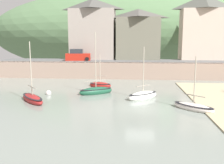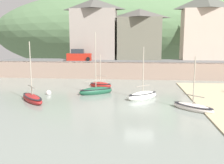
% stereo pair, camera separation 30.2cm
% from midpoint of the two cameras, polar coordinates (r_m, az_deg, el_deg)
% --- Properties ---
extents(ground, '(48.00, 41.00, 0.61)m').
position_cam_midpoint_polar(ground, '(12.49, 14.19, -16.72)').
color(ground, gray).
extents(quay_seawall, '(48.00, 9.40, 2.40)m').
position_cam_midpoint_polar(quay_seawall, '(38.40, 6.45, 2.91)').
color(quay_seawall, gray).
rests_on(quay_seawall, ground).
extents(hillside_backdrop, '(80.00, 44.00, 23.53)m').
position_cam_midpoint_polar(hillside_backdrop, '(75.99, 3.29, 11.28)').
color(hillside_backdrop, '#587A50').
rests_on(hillside_backdrop, ground).
extents(waterfront_building_left, '(8.27, 5.51, 10.83)m').
position_cam_midpoint_polar(waterfront_building_left, '(46.58, -3.89, 12.12)').
color(waterfront_building_left, '#A0958A').
rests_on(waterfront_building_left, ground).
extents(waterfront_building_centre, '(7.91, 6.01, 8.93)m').
position_cam_midpoint_polar(waterfront_building_centre, '(45.89, 6.47, 10.91)').
color(waterfront_building_centre, '#6D6B5A').
rests_on(waterfront_building_centre, ground).
extents(waterfront_building_right, '(7.84, 4.30, 11.17)m').
position_cam_midpoint_polar(waterfront_building_right, '(47.40, 20.62, 11.75)').
color(waterfront_building_right, beige).
rests_on(waterfront_building_right, ground).
extents(church_with_spire, '(3.00, 3.00, 13.63)m').
position_cam_midpoint_polar(church_with_spire, '(51.97, 22.21, 12.87)').
color(church_with_spire, tan).
rests_on(church_with_spire, ground).
extents(fishing_boat_green, '(3.83, 2.98, 6.75)m').
position_cam_midpoint_polar(fishing_boat_green, '(26.82, -3.39, -2.03)').
color(fishing_boat_green, '#1C5138').
rests_on(fishing_boat_green, ground).
extents(motorboat_with_cabin, '(3.72, 3.98, 5.78)m').
position_cam_midpoint_polar(motorboat_with_cabin, '(24.54, -17.52, -3.61)').
color(motorboat_with_cabin, maroon).
rests_on(motorboat_with_cabin, ground).
extents(sailboat_blue_trim, '(3.46, 3.29, 4.57)m').
position_cam_midpoint_polar(sailboat_blue_trim, '(21.59, 18.45, -5.50)').
color(sailboat_blue_trim, silver).
rests_on(sailboat_blue_trim, ground).
extents(sailboat_far_left, '(3.13, 2.15, 4.17)m').
position_cam_midpoint_polar(sailboat_far_left, '(30.89, -2.38, -0.64)').
color(sailboat_far_left, maroon).
rests_on(sailboat_far_left, ground).
extents(dinghy_open_wooden, '(3.38, 3.13, 5.31)m').
position_cam_midpoint_polar(dinghy_open_wooden, '(24.62, 7.42, -3.13)').
color(dinghy_open_wooden, white).
rests_on(dinghy_open_wooden, ground).
extents(parked_car_near_slipway, '(4.27, 2.16, 1.95)m').
position_cam_midpoint_polar(parked_car_near_slipway, '(42.56, -7.40, 6.01)').
color(parked_car_near_slipway, '#AF2316').
rests_on(parked_car_near_slipway, ground).
extents(mooring_buoy, '(0.58, 0.58, 0.58)m').
position_cam_midpoint_polar(mooring_buoy, '(27.24, -14.05, -2.44)').
color(mooring_buoy, silver).
rests_on(mooring_buoy, ground).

